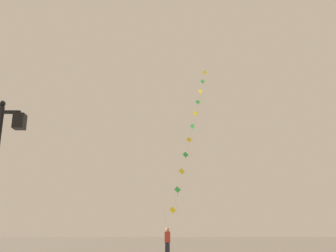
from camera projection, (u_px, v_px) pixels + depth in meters
kite_train at (191, 133)px, 31.00m from camera, size 4.72×12.34×17.63m
kite_flyer at (167, 242)px, 21.48m from camera, size 0.34×0.63×1.71m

